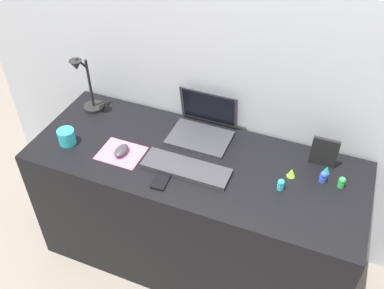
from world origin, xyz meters
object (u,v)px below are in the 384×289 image
keyboard (186,168)px  coffee_mug (67,137)px  laptop (204,124)px  toy_figurine_cyan (281,184)px  desk_lamp (86,87)px  toy_figurine_lime (291,173)px  picture_frame (324,152)px  toy_figurine_green (342,182)px  toy_figurine_blue (323,177)px  cell_phone (162,179)px  mouse (121,151)px  toy_figurine_teal (327,170)px

keyboard → coffee_mug: (-0.61, -0.04, 0.03)m
laptop → toy_figurine_cyan: size_ratio=5.41×
desk_lamp → toy_figurine_lime: (1.10, -0.08, -0.14)m
picture_frame → toy_figurine_green: 0.16m
laptop → desk_lamp: 0.64m
desk_lamp → toy_figurine_blue: size_ratio=6.17×
toy_figurine_cyan → desk_lamp: bearing=170.7°
cell_phone → toy_figurine_cyan: 0.52m
laptop → desk_lamp: desk_lamp is taller
mouse → coffee_mug: bearing=-174.4°
toy_figurine_blue → toy_figurine_lime: size_ratio=1.30×
toy_figurine_blue → keyboard: bearing=-164.6°
coffee_mug → keyboard: bearing=4.0°
coffee_mug → toy_figurine_lime: 1.08m
desk_lamp → coffee_mug: 0.29m
keyboard → cell_phone: size_ratio=3.20×
toy_figurine_teal → cell_phone: bearing=-154.3°
cell_phone → toy_figurine_green: bearing=15.0°
laptop → keyboard: 0.29m
toy_figurine_lime → toy_figurine_teal: size_ratio=1.14×
mouse → laptop: bearing=44.4°
mouse → toy_figurine_blue: toy_figurine_blue is taller
picture_frame → toy_figurine_green: bearing=-48.0°
cell_phone → laptop: bearing=78.0°
laptop → coffee_mug: bearing=-151.1°
coffee_mug → mouse: bearing=5.6°
keyboard → toy_figurine_blue: bearing=15.4°
keyboard → picture_frame: picture_frame is taller
keyboard → toy_figurine_teal: size_ratio=10.84×
cell_phone → picture_frame: 0.75m
picture_frame → toy_figurine_blue: bearing=-78.3°
laptop → toy_figurine_green: (0.69, -0.13, -0.03)m
toy_figurine_lime → picture_frame: bearing=48.6°
keyboard → desk_lamp: bearing=161.1°
laptop → keyboard: laptop is taller
toy_figurine_blue → mouse: bearing=-169.1°
mouse → toy_figurine_green: bearing=9.8°
desk_lamp → toy_figurine_lime: size_ratio=8.03×
picture_frame → toy_figurine_cyan: (-0.14, -0.23, -0.05)m
mouse → desk_lamp: size_ratio=0.28×
mouse → cell_phone: 0.27m
cell_phone → toy_figurine_teal: size_ratio=3.38×
toy_figurine_cyan → cell_phone: bearing=-163.8°
laptop → toy_figurine_cyan: bearing=-27.9°
desk_lamp → toy_figurine_cyan: (1.08, -0.18, -0.13)m
toy_figurine_green → mouse: bearing=-170.2°
desk_lamp → coffee_mug: bearing=-82.1°
toy_figurine_teal → desk_lamp: bearing=-180.0°
toy_figurine_green → desk_lamp: bearing=177.2°
picture_frame → mouse: bearing=-162.3°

